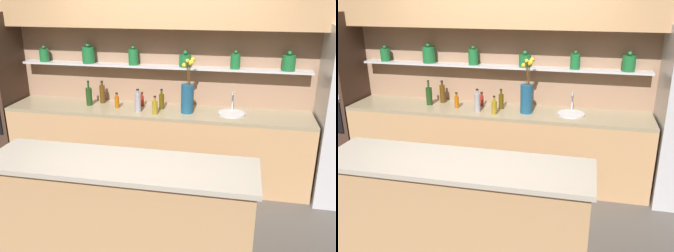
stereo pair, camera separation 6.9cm
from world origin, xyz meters
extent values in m
plane|color=#4C4742|center=(0.00, 0.00, 0.00)|extent=(12.00, 12.00, 0.00)
cube|color=#937056|center=(0.00, 1.60, 1.30)|extent=(5.20, 0.10, 2.60)
cube|color=#B7B7BC|center=(-0.10, 1.46, 1.41)|extent=(3.61, 0.18, 0.02)
cylinder|color=#19602D|center=(-1.63, 1.45, 1.50)|extent=(0.12, 0.12, 0.16)
sphere|color=#19602D|center=(-1.63, 1.45, 1.60)|extent=(0.04, 0.04, 0.04)
cylinder|color=#19602D|center=(-1.02, 1.45, 1.52)|extent=(0.16, 0.16, 0.20)
sphere|color=#19602D|center=(-1.02, 1.45, 1.65)|extent=(0.06, 0.06, 0.06)
cylinder|color=#19602D|center=(-0.43, 1.45, 1.52)|extent=(0.12, 0.12, 0.19)
sphere|color=#19602D|center=(-0.43, 1.45, 1.63)|extent=(0.04, 0.04, 0.04)
cylinder|color=#19602D|center=(0.22, 1.45, 1.49)|extent=(0.15, 0.15, 0.14)
sphere|color=#19602D|center=(0.22, 1.45, 1.59)|extent=(0.05, 0.05, 0.05)
cylinder|color=#19602D|center=(0.81, 1.45, 1.51)|extent=(0.12, 0.12, 0.17)
sphere|color=#19602D|center=(0.81, 1.45, 1.61)|extent=(0.04, 0.04, 0.04)
cylinder|color=#19602D|center=(1.41, 1.45, 1.51)|extent=(0.15, 0.15, 0.18)
sphere|color=#19602D|center=(1.41, 1.45, 1.62)|extent=(0.05, 0.05, 0.05)
cube|color=tan|center=(0.00, 1.38, 2.09)|extent=(4.42, 0.34, 0.42)
cube|color=tan|center=(-0.10, 1.24, 0.44)|extent=(3.71, 0.62, 0.88)
cube|color=gray|center=(-0.10, 1.24, 0.90)|extent=(3.71, 0.62, 0.04)
cube|color=tan|center=(0.00, -0.47, 0.49)|extent=(2.11, 0.55, 0.98)
cube|color=#ADA393|center=(0.00, -0.47, 1.00)|extent=(2.17, 0.61, 0.04)
cylinder|color=navy|center=(0.28, 1.20, 1.09)|extent=(0.15, 0.15, 0.34)
cylinder|color=#4C3319|center=(0.29, 1.20, 1.39)|extent=(0.04, 0.04, 0.25)
sphere|color=yellow|center=(0.32, 1.17, 1.52)|extent=(0.05, 0.05, 0.05)
cylinder|color=#4C3319|center=(0.29, 1.20, 1.39)|extent=(0.02, 0.02, 0.27)
sphere|color=yellow|center=(0.33, 1.17, 1.53)|extent=(0.06, 0.06, 0.06)
cylinder|color=#4C3319|center=(0.28, 1.20, 1.37)|extent=(0.01, 0.02, 0.22)
sphere|color=yellow|center=(0.24, 1.21, 1.48)|extent=(0.05, 0.05, 0.05)
cylinder|color=#4C3319|center=(0.31, 1.20, 1.41)|extent=(0.01, 0.03, 0.29)
sphere|color=yellow|center=(0.35, 1.20, 1.55)|extent=(0.04, 0.04, 0.04)
cylinder|color=#4C3319|center=(0.29, 1.19, 1.40)|extent=(0.07, 0.01, 0.28)
sphere|color=yellow|center=(0.29, 1.15, 1.55)|extent=(0.04, 0.04, 0.04)
cylinder|color=#4C3319|center=(0.30, 1.20, 1.41)|extent=(0.01, 0.02, 0.30)
sphere|color=yellow|center=(0.34, 1.19, 1.56)|extent=(0.05, 0.05, 0.05)
cylinder|color=#B7B7BC|center=(0.81, 1.24, 0.93)|extent=(0.32, 0.32, 0.02)
cylinder|color=#B7B7BC|center=(0.81, 1.36, 1.05)|extent=(0.02, 0.02, 0.22)
cylinder|color=#B7B7BC|center=(0.81, 1.30, 1.16)|extent=(0.02, 0.12, 0.02)
cylinder|color=maroon|center=(-0.31, 1.36, 0.98)|extent=(0.05, 0.05, 0.13)
cylinder|color=maroon|center=(-0.31, 1.36, 1.07)|extent=(0.03, 0.03, 0.04)
cylinder|color=black|center=(-0.31, 1.36, 1.09)|extent=(0.03, 0.03, 0.01)
cylinder|color=olive|center=(-0.08, 1.07, 1.00)|extent=(0.06, 0.06, 0.16)
cylinder|color=olive|center=(-0.08, 1.07, 1.10)|extent=(0.03, 0.03, 0.05)
cylinder|color=black|center=(-0.08, 1.07, 1.13)|extent=(0.03, 0.03, 0.01)
cylinder|color=#9E4C0A|center=(-0.59, 1.22, 0.99)|extent=(0.05, 0.05, 0.14)
cylinder|color=#9E4C0A|center=(-0.59, 1.22, 1.08)|extent=(0.03, 0.03, 0.04)
cylinder|color=black|center=(-0.59, 1.22, 1.11)|extent=(0.03, 0.03, 0.01)
cylinder|color=#47380A|center=(-0.04, 1.29, 1.01)|extent=(0.06, 0.06, 0.19)
cylinder|color=#47380A|center=(-0.04, 1.29, 1.13)|extent=(0.03, 0.03, 0.05)
cylinder|color=black|center=(-0.04, 1.29, 1.16)|extent=(0.03, 0.03, 0.01)
cylinder|color=gray|center=(-0.30, 1.13, 1.03)|extent=(0.07, 0.07, 0.22)
cylinder|color=gray|center=(-0.30, 1.13, 1.16)|extent=(0.03, 0.03, 0.04)
cylinder|color=black|center=(-0.30, 1.13, 1.19)|extent=(0.03, 0.03, 0.01)
cylinder|color=#4C2D0C|center=(-0.85, 1.40, 1.03)|extent=(0.07, 0.07, 0.23)
cylinder|color=#4C2D0C|center=(-0.85, 1.40, 1.17)|extent=(0.03, 0.03, 0.04)
cylinder|color=black|center=(-0.85, 1.40, 1.20)|extent=(0.03, 0.03, 0.01)
cylinder|color=#193814|center=(-0.97, 1.27, 1.03)|extent=(0.08, 0.08, 0.22)
cylinder|color=#193814|center=(-0.97, 1.27, 1.18)|extent=(0.02, 0.02, 0.08)
cylinder|color=black|center=(-0.97, 1.27, 1.23)|extent=(0.03, 0.03, 0.01)
camera|label=1|loc=(0.90, -3.00, 2.29)|focal=40.00mm
camera|label=2|loc=(0.97, -2.99, 2.29)|focal=40.00mm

